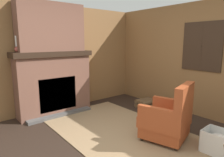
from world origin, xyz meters
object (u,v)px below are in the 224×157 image
object	(u,v)px
firewood_stack	(146,103)
oil_lamp_vase	(17,46)
storage_case	(59,48)
armchair	(168,120)
laundry_basket	(219,142)

from	to	relation	value
firewood_stack	oil_lamp_vase	bearing A→B (deg)	-113.38
oil_lamp_vase	storage_case	bearing A→B (deg)	89.99
armchair	firewood_stack	world-z (taller)	armchair
oil_lamp_vase	storage_case	distance (m)	0.87
armchair	storage_case	xyz separation A→B (m)	(-2.42, -0.73, 1.11)
armchair	firewood_stack	bearing A→B (deg)	-52.83
firewood_stack	storage_case	distance (m)	2.43
armchair	oil_lamp_vase	bearing A→B (deg)	16.92
laundry_basket	oil_lamp_vase	bearing A→B (deg)	-149.80
firewood_stack	storage_case	bearing A→B (deg)	-123.26
armchair	firewood_stack	size ratio (longest dim) A/B	2.05
armchair	oil_lamp_vase	xyz separation A→B (m)	(-2.42, -1.61, 1.16)
firewood_stack	storage_case	world-z (taller)	storage_case
laundry_basket	storage_case	xyz separation A→B (m)	(-3.14, -0.96, 1.29)
firewood_stack	oil_lamp_vase	xyz separation A→B (m)	(-1.11, -2.56, 1.40)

